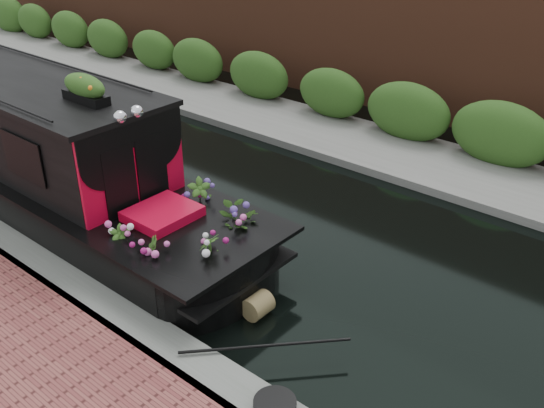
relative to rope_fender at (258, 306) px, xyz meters
The scene contains 7 objects.
ground 2.55m from the rope_fender, 131.38° to the left, with size 80.00×80.00×0.00m, color black.
near_bank_coping 2.19m from the rope_fender, 140.29° to the right, with size 40.00×0.60×0.50m, color slate.
far_bank_path 6.33m from the rope_fender, 105.38° to the left, with size 40.00×2.40×0.34m, color slate.
far_hedge 7.21m from the rope_fender, 103.48° to the left, with size 40.00×1.10×2.80m, color #2D551C.
far_brick_wall 9.26m from the rope_fender, 100.45° to the left, with size 40.00×1.00×8.00m, color brown.
rope_fender is the anchor object (origin of this frame).
coiled_mooring_rope 1.97m from the rope_fender, 43.31° to the right, with size 0.48×0.48×0.12m, color black.
Camera 1 is at (6.18, -6.97, 5.41)m, focal length 40.00 mm.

